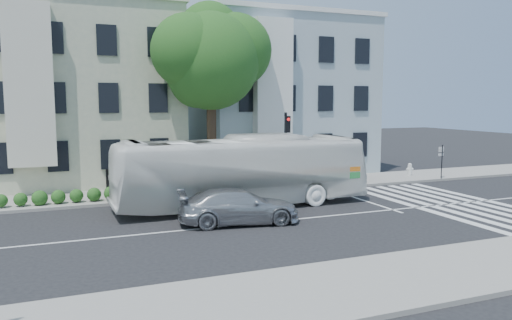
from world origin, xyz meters
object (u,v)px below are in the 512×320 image
sedan (239,206)px  fire_hydrant (410,169)px  traffic_signal (286,141)px  bus (243,171)px

sedan → fire_hydrant: bearing=-54.0°
sedan → traffic_signal: bearing=-31.8°
fire_hydrant → bus: bearing=-161.7°
sedan → traffic_signal: (4.96, 5.75, 2.21)m
bus → sedan: size_ratio=2.46×
bus → sedan: 3.59m
traffic_signal → fire_hydrant: bearing=28.7°
bus → sedan: bearing=155.4°
sedan → bus: bearing=-14.3°
traffic_signal → fire_hydrant: (10.35, 2.03, -2.38)m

